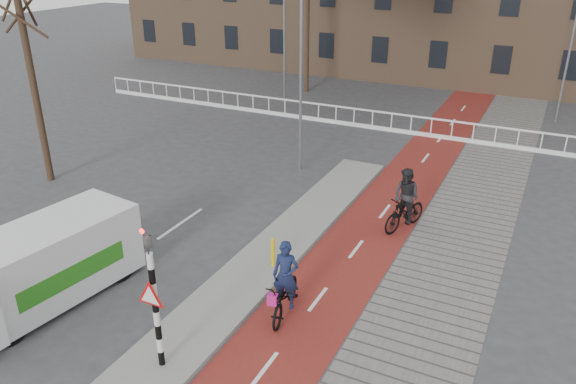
% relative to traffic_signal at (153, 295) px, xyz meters
% --- Properties ---
extents(ground, '(120.00, 120.00, 0.00)m').
position_rel_traffic_signal_xyz_m(ground, '(0.60, 2.02, -1.99)').
color(ground, '#38383A').
rests_on(ground, ground).
extents(bike_lane, '(2.50, 60.00, 0.01)m').
position_rel_traffic_signal_xyz_m(bike_lane, '(2.10, 12.02, -1.98)').
color(bike_lane, maroon).
rests_on(bike_lane, ground).
extents(sidewalk, '(3.00, 60.00, 0.01)m').
position_rel_traffic_signal_xyz_m(sidewalk, '(4.90, 12.02, -1.98)').
color(sidewalk, slate).
rests_on(sidewalk, ground).
extents(curb_island, '(1.80, 16.00, 0.12)m').
position_rel_traffic_signal_xyz_m(curb_island, '(-0.10, 6.02, -1.93)').
color(curb_island, gray).
rests_on(curb_island, ground).
extents(traffic_signal, '(0.80, 0.80, 3.68)m').
position_rel_traffic_signal_xyz_m(traffic_signal, '(0.00, 0.00, 0.00)').
color(traffic_signal, black).
rests_on(traffic_signal, curb_island).
extents(bollard, '(0.12, 0.12, 0.88)m').
position_rel_traffic_signal_xyz_m(bollard, '(0.29, 4.86, -1.43)').
color(bollard, yellow).
rests_on(bollard, curb_island).
extents(cyclist_near, '(1.05, 2.12, 2.09)m').
position_rel_traffic_signal_xyz_m(cyclist_near, '(1.61, 3.07, -1.28)').
color(cyclist_near, black).
rests_on(cyclist_near, bike_lane).
extents(cyclist_far, '(1.29, 2.07, 2.13)m').
position_rel_traffic_signal_xyz_m(cyclist_far, '(3.05, 9.02, -1.10)').
color(cyclist_far, black).
rests_on(cyclist_far, bike_lane).
extents(van, '(2.64, 5.15, 2.12)m').
position_rel_traffic_signal_xyz_m(van, '(-4.37, 0.88, -0.87)').
color(van, silver).
rests_on(van, ground).
extents(railing, '(28.00, 0.10, 0.99)m').
position_rel_traffic_signal_xyz_m(railing, '(-4.40, 19.02, -1.68)').
color(railing, silver).
rests_on(railing, ground).
extents(tree_left, '(0.27, 0.27, 8.15)m').
position_rel_traffic_signal_xyz_m(tree_left, '(-10.92, 6.86, 2.09)').
color(tree_left, black).
rests_on(tree_left, ground).
extents(tree_mid, '(0.27, 0.27, 8.06)m').
position_rel_traffic_signal_xyz_m(tree_mid, '(-7.72, 24.74, 2.04)').
color(tree_mid, black).
rests_on(tree_mid, ground).
extents(streetlight_near, '(0.12, 0.12, 8.88)m').
position_rel_traffic_signal_xyz_m(streetlight_near, '(-2.36, 12.37, 2.45)').
color(streetlight_near, slate).
rests_on(streetlight_near, ground).
extents(streetlight_left, '(0.12, 0.12, 7.87)m').
position_rel_traffic_signal_xyz_m(streetlight_left, '(-8.29, 22.74, 1.94)').
color(streetlight_left, slate).
rests_on(streetlight_left, ground).
extents(streetlight_right, '(0.12, 0.12, 8.75)m').
position_rel_traffic_signal_xyz_m(streetlight_right, '(7.00, 24.44, 2.39)').
color(streetlight_right, slate).
rests_on(streetlight_right, ground).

